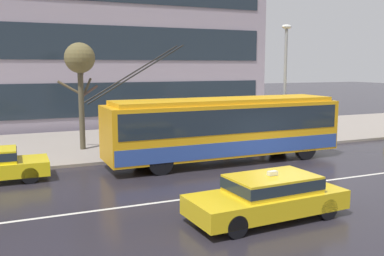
# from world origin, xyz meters

# --- Properties ---
(ground_plane) EXTENTS (160.00, 160.00, 0.00)m
(ground_plane) POSITION_xyz_m (0.00, 0.00, 0.00)
(ground_plane) COLOR #26232B
(sidewalk_slab) EXTENTS (80.00, 10.00, 0.14)m
(sidewalk_slab) POSITION_xyz_m (0.00, 9.90, 0.07)
(sidewalk_slab) COLOR gray
(sidewalk_slab) RESTS_ON ground_plane
(lane_centre_line) EXTENTS (72.00, 0.14, 0.01)m
(lane_centre_line) POSITION_xyz_m (0.00, -1.20, 0.00)
(lane_centre_line) COLOR silver
(lane_centre_line) RESTS_ON ground_plane
(trolleybus) EXTENTS (11.78, 2.61, 5.27)m
(trolleybus) POSITION_xyz_m (-1.01, 3.30, 1.61)
(trolleybus) COLOR orange
(trolleybus) RESTS_ON ground_plane
(taxi_oncoming_near) EXTENTS (4.76, 2.08, 1.39)m
(taxi_oncoming_near) POSITION_xyz_m (-3.32, -3.83, 0.70)
(taxi_oncoming_near) COLOR gold
(taxi_oncoming_near) RESTS_ON ground_plane
(bus_shelter) EXTENTS (4.04, 1.74, 2.44)m
(bus_shelter) POSITION_xyz_m (-2.54, 6.38, 1.98)
(bus_shelter) COLOR gray
(bus_shelter) RESTS_ON sidewalk_slab
(pedestrian_at_shelter) EXTENTS (0.47, 0.47, 1.70)m
(pedestrian_at_shelter) POSITION_xyz_m (0.30, 5.54, 1.15)
(pedestrian_at_shelter) COLOR brown
(pedestrian_at_shelter) RESTS_ON sidewalk_slab
(pedestrian_approaching_curb) EXTENTS (1.29, 1.29, 1.86)m
(pedestrian_approaching_curb) POSITION_xyz_m (3.86, 7.76, 1.61)
(pedestrian_approaching_curb) COLOR #4E5241
(pedestrian_approaching_curb) RESTS_ON sidewalk_slab
(street_lamp) EXTENTS (0.60, 0.32, 6.43)m
(street_lamp) POSITION_xyz_m (3.76, 5.49, 3.96)
(street_lamp) COLOR gray
(street_lamp) RESTS_ON sidewalk_slab
(street_tree_bare) EXTENTS (2.06, 1.77, 5.41)m
(street_tree_bare) POSITION_xyz_m (-6.66, 8.27, 4.55)
(street_tree_bare) COLOR brown
(street_tree_bare) RESTS_ON sidewalk_slab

